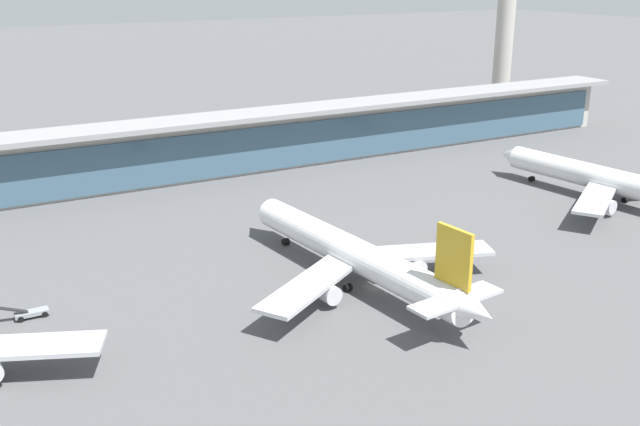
# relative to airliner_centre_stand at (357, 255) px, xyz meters

# --- Properties ---
(ground_plane) EXTENTS (1200.00, 1200.00, 0.00)m
(ground_plane) POSITION_rel_airliner_centre_stand_xyz_m (1.87, -2.44, -5.05)
(ground_plane) COLOR #515154
(airliner_centre_stand) EXTENTS (46.10, 60.26, 16.04)m
(airliner_centre_stand) POSITION_rel_airliner_centre_stand_xyz_m (0.00, 0.00, 0.00)
(airliner_centre_stand) COLOR white
(airliner_centre_stand) RESTS_ON ground
(airliner_right_stand) EXTENTS (46.00, 60.22, 16.04)m
(airliner_right_stand) POSITION_rel_airliner_centre_stand_xyz_m (71.63, 8.95, 0.00)
(airliner_right_stand) COLOR white
(airliner_right_stand) RESTS_ON ground
(service_truck_under_wing_grey) EXTENTS (6.81, 1.94, 2.70)m
(service_truck_under_wing_grey) POSITION_rel_airliner_centre_stand_xyz_m (-48.70, 13.29, -4.24)
(service_truck_under_wing_grey) COLOR gray
(service_truck_under_wing_grey) RESTS_ON ground
(terminal_building) EXTENTS (265.49, 12.80, 15.20)m
(terminal_building) POSITION_rel_airliner_centre_stand_xyz_m (1.87, 72.76, 2.81)
(terminal_building) COLOR #B2ADA3
(terminal_building) RESTS_ON ground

